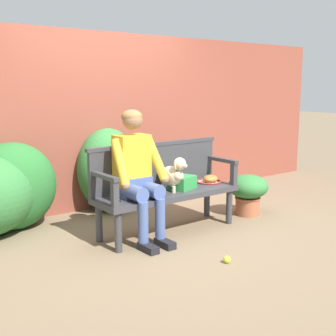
{
  "coord_description": "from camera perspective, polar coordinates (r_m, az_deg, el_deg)",
  "views": [
    {
      "loc": [
        -2.79,
        -3.65,
        1.56
      ],
      "look_at": [
        0.0,
        0.0,
        0.7
      ],
      "focal_mm": 47.71,
      "sensor_mm": 36.0,
      "label": 1
    }
  ],
  "objects": [
    {
      "name": "garden_bench",
      "position": [
        4.74,
        0.0,
        -3.7
      ],
      "size": [
        1.62,
        0.49,
        0.45
      ],
      "color": "#38383D",
      "rests_on": "ground"
    },
    {
      "name": "brick_garden_fence",
      "position": [
        5.85,
        -8.85,
        6.01
      ],
      "size": [
        8.0,
        0.3,
        2.21
      ],
      "primitive_type": "cube",
      "color": "brown",
      "rests_on": "ground"
    },
    {
      "name": "bench_backrest",
      "position": [
        4.84,
        -1.56,
        0.42
      ],
      "size": [
        1.66,
        0.06,
        0.5
      ],
      "color": "#38383D",
      "rests_on": "garden_bench"
    },
    {
      "name": "hedge_bush_mid_left",
      "position": [
        5.1,
        -19.27,
        -2.23
      ],
      "size": [
        0.96,
        0.72,
        0.96
      ],
      "primitive_type": "ellipsoid",
      "color": "#286B2D",
      "rests_on": "ground"
    },
    {
      "name": "ground_plane",
      "position": [
        4.85,
        0.0,
        -8.15
      ],
      "size": [
        40.0,
        40.0,
        0.0
      ],
      "primitive_type": "plane",
      "color": "#7A664C"
    },
    {
      "name": "sports_bag",
      "position": [
        4.81,
        1.89,
        -1.88
      ],
      "size": [
        0.33,
        0.28,
        0.14
      ],
      "primitive_type": "cube",
      "rotation": [
        0.0,
        0.0,
        0.34
      ],
      "color": "#2D8E42",
      "rests_on": "garden_bench"
    },
    {
      "name": "potted_plant",
      "position": [
        5.48,
        10.17,
        -2.87
      ],
      "size": [
        0.49,
        0.49,
        0.5
      ],
      "color": "#A85B3D",
      "rests_on": "ground"
    },
    {
      "name": "hedge_bush_mid_right",
      "position": [
        5.61,
        -7.64,
        -0.21
      ],
      "size": [
        0.78,
        0.74,
        1.03
      ],
      "primitive_type": "ellipsoid",
      "color": "#337538",
      "rests_on": "ground"
    },
    {
      "name": "tennis_ball",
      "position": [
        4.07,
        7.55,
        -11.51
      ],
      "size": [
        0.07,
        0.07,
        0.07
      ],
      "primitive_type": "sphere",
      "color": "#CCDB33",
      "rests_on": "ground"
    },
    {
      "name": "person_seated",
      "position": [
        4.43,
        -4.04,
        -0.31
      ],
      "size": [
        0.56,
        0.65,
        1.32
      ],
      "color": "black",
      "rests_on": "ground"
    },
    {
      "name": "bench_armrest_left_end",
      "position": [
        4.19,
        -7.67,
        -2.0
      ],
      "size": [
        0.06,
        0.49,
        0.28
      ],
      "color": "#38383D",
      "rests_on": "garden_bench"
    },
    {
      "name": "tennis_racket",
      "position": [
        5.2,
        5.1,
        -1.67
      ],
      "size": [
        0.37,
        0.58,
        0.03
      ],
      "color": "red",
      "rests_on": "garden_bench"
    },
    {
      "name": "bench_armrest_right_end",
      "position": [
        5.12,
        7.47,
        0.28
      ],
      "size": [
        0.06,
        0.49,
        0.28
      ],
      "color": "#38383D",
      "rests_on": "garden_bench"
    },
    {
      "name": "baseball_glove",
      "position": [
        5.15,
        5.43,
        -1.38
      ],
      "size": [
        0.28,
        0.27,
        0.09
      ],
      "primitive_type": "ellipsoid",
      "rotation": [
        0.0,
        0.0,
        0.65
      ],
      "color": "#9E6B2D",
      "rests_on": "garden_bench"
    },
    {
      "name": "dog_on_bench",
      "position": [
        4.69,
        0.69,
        -0.77
      ],
      "size": [
        0.22,
        0.37,
        0.37
      ],
      "color": "beige",
      "rests_on": "garden_bench"
    }
  ]
}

